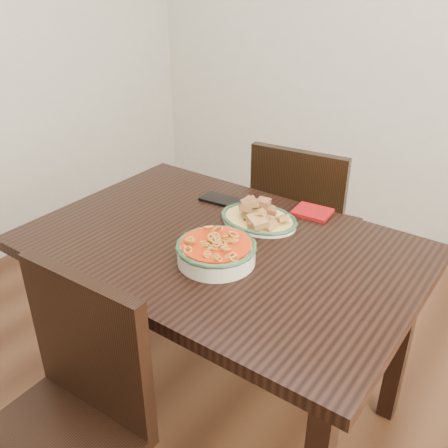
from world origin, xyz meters
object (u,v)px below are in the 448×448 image
Objects in this scene: dining_table at (221,265)px; chair_far at (302,224)px; chair_near at (66,416)px; noodle_bowl at (216,249)px; smartphone at (221,200)px; fish_plate at (259,211)px.

chair_far is (-0.04, 0.70, -0.16)m from dining_table.
dining_table is 0.66m from chair_near.
chair_far is at bearing 97.29° from noodle_bowl.
dining_table is 0.33m from smartphone.
noodle_bowl is (0.10, -0.80, 0.29)m from chair_far.
smartphone is (-0.24, 0.36, -0.04)m from noodle_bowl.
fish_plate is 1.11× the size of noodle_bowl.
fish_plate reaches higher than noodle_bowl.
smartphone is (-0.14, -0.44, 0.26)m from chair_far.
fish_plate reaches higher than dining_table.
chair_near is 0.62m from noodle_bowl.
chair_near is 0.89m from fish_plate.
noodle_bowl is at bearing 90.34° from chair_far.
dining_table is at bearing -97.96° from fish_plate.
chair_far is at bearing 88.32° from chair_near.
noodle_bowl is 0.44m from smartphone.
chair_far is 0.53m from smartphone.
dining_table is 0.24m from fish_plate.
chair_far reaches higher than noodle_bowl.
noodle_bowl is at bearing -83.84° from fish_plate.
dining_table is 0.72m from chair_far.
noodle_bowl reaches higher than dining_table.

